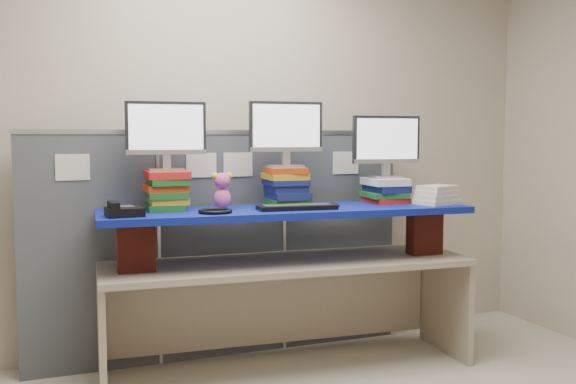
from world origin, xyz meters
name	(u,v)px	position (x,y,z in m)	size (l,w,h in m)	color
room	(339,157)	(0.00, 0.00, 1.40)	(5.00, 4.00, 2.80)	#BFB19D
cubicle_partition	(223,243)	(0.00, 1.78, 0.77)	(2.60, 0.06, 1.53)	#42474D
desk	(288,283)	(0.31, 1.36, 0.56)	(2.36, 0.83, 0.71)	tan
brick_pier_left	(136,247)	(-0.63, 1.37, 0.85)	(0.21, 0.12, 0.29)	maroon
brick_pier_right	(424,232)	(1.24, 1.25, 0.85)	(0.21, 0.12, 0.29)	maroon
blue_board	(288,211)	(0.31, 1.36, 1.02)	(2.32, 0.58, 0.04)	#0A0C80
book_stack_left	(167,190)	(-0.42, 1.53, 1.16)	(0.26, 0.31, 0.24)	#195E20
book_stack_center	(286,187)	(0.34, 1.48, 1.16)	(0.28, 0.30, 0.25)	#195E20
book_stack_right	(385,190)	(1.04, 1.44, 1.12)	(0.28, 0.32, 0.17)	red
monitor_left	(166,132)	(-0.42, 1.53, 1.52)	(0.48, 0.15, 0.42)	#939398
monitor_center	(286,130)	(0.34, 1.48, 1.53)	(0.48, 0.15, 0.42)	#939398
monitor_right	(386,143)	(1.04, 1.43, 1.44)	(0.48, 0.15, 0.42)	#939398
keyboard	(297,207)	(0.32, 1.26, 1.05)	(0.50, 0.20, 0.03)	black
mouse	(333,205)	(0.56, 1.24, 1.06)	(0.07, 0.12, 0.04)	black
desk_phone	(123,211)	(-0.71, 1.30, 1.07)	(0.21, 0.19, 0.08)	black
headset	(215,211)	(-0.19, 1.27, 1.05)	(0.20, 0.20, 0.02)	black
plush_toy	(222,190)	(-0.09, 1.46, 1.16)	(0.13, 0.10, 0.23)	#D35095
binder_stack	(438,195)	(1.31, 1.21, 1.10)	(0.30, 0.26, 0.12)	beige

